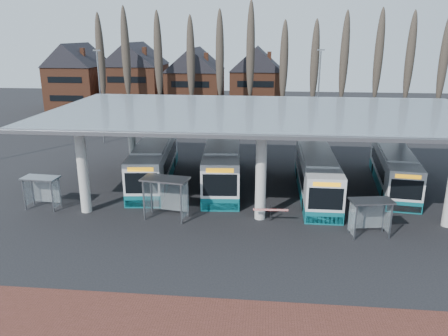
# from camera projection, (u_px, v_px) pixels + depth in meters

# --- Properties ---
(ground) EXTENTS (140.00, 140.00, 0.00)m
(ground) POSITION_uv_depth(u_px,v_px,m) (259.00, 235.00, 26.82)
(ground) COLOR black
(ground) RESTS_ON ground
(station_canopy) EXTENTS (32.00, 16.00, 6.34)m
(station_canopy) POSITION_uv_depth(u_px,v_px,m) (263.00, 119.00, 32.75)
(station_canopy) COLOR silver
(station_canopy) RESTS_ON ground
(poplar_row) EXTENTS (45.10, 1.10, 14.50)m
(poplar_row) POSITION_uv_depth(u_px,v_px,m) (266.00, 58.00, 55.60)
(poplar_row) COLOR #473D33
(poplar_row) RESTS_ON ground
(townhouse_row) EXTENTS (36.80, 10.30, 12.25)m
(townhouse_row) POSITION_uv_depth(u_px,v_px,m) (166.00, 73.00, 68.39)
(townhouse_row) COLOR brown
(townhouse_row) RESTS_ON ground
(lamp_post_a) EXTENTS (0.80, 0.16, 10.17)m
(lamp_post_a) POSITION_uv_depth(u_px,v_px,m) (100.00, 95.00, 47.86)
(lamp_post_a) COLOR slate
(lamp_post_a) RESTS_ON ground
(lamp_post_b) EXTENTS (0.80, 0.16, 10.17)m
(lamp_post_b) POSITION_uv_depth(u_px,v_px,m) (318.00, 93.00, 49.40)
(lamp_post_b) COLOR slate
(lamp_post_b) RESTS_ON ground
(bus_0) EXTENTS (3.81, 12.32, 3.37)m
(bus_0) POSITION_uv_depth(u_px,v_px,m) (155.00, 162.00, 36.26)
(bus_0) COLOR silver
(bus_0) RESTS_ON ground
(bus_1) EXTENTS (3.62, 12.79, 3.51)m
(bus_1) POSITION_uv_depth(u_px,v_px,m) (223.00, 163.00, 35.88)
(bus_1) COLOR silver
(bus_1) RESTS_ON ground
(bus_2) EXTENTS (2.53, 11.68, 3.24)m
(bus_2) POSITION_uv_depth(u_px,v_px,m) (316.00, 174.00, 33.33)
(bus_2) COLOR silver
(bus_2) RESTS_ON ground
(bus_3) EXTENTS (3.64, 11.37, 3.10)m
(bus_3) POSITION_uv_depth(u_px,v_px,m) (393.00, 169.00, 34.85)
(bus_3) COLOR silver
(bus_3) RESTS_ON ground
(shelter_0) EXTENTS (2.56, 1.41, 2.30)m
(shelter_0) POSITION_uv_depth(u_px,v_px,m) (42.00, 185.00, 30.51)
(shelter_0) COLOR gray
(shelter_0) RESTS_ON ground
(shelter_1) EXTENTS (3.24, 1.98, 2.82)m
(shelter_1) POSITION_uv_depth(u_px,v_px,m) (166.00, 189.00, 28.75)
(shelter_1) COLOR gray
(shelter_1) RESTS_ON ground
(shelter_2) EXTENTS (2.70, 1.68, 2.34)m
(shelter_2) POSITION_uv_depth(u_px,v_px,m) (370.00, 209.00, 26.27)
(shelter_2) COLOR gray
(shelter_2) RESTS_ON ground
(barrier) EXTENTS (2.25, 0.65, 1.13)m
(barrier) POSITION_uv_depth(u_px,v_px,m) (271.00, 210.00, 28.22)
(barrier) COLOR black
(barrier) RESTS_ON ground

